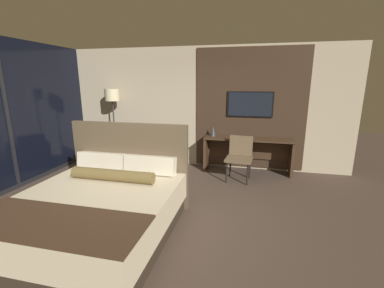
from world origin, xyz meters
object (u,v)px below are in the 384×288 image
(desk_chair, at_px, (240,154))
(floor_lamp, at_px, (112,101))
(bed, at_px, (98,209))
(vase_tall, at_px, (213,131))
(armchair_by_window, at_px, (98,159))
(desk, at_px, (248,149))
(tv, at_px, (250,104))

(desk_chair, bearing_deg, floor_lamp, 178.04)
(bed, xyz_separation_m, floor_lamp, (-1.35, 2.89, 1.19))
(floor_lamp, relative_size, vase_tall, 7.79)
(floor_lamp, bearing_deg, vase_tall, 3.10)
(armchair_by_window, bearing_deg, bed, -176.22)
(desk, bearing_deg, armchair_by_window, -168.50)
(armchair_by_window, height_order, vase_tall, vase_tall)
(tv, height_order, armchair_by_window, tv)
(floor_lamp, bearing_deg, tv, 4.87)
(bed, distance_m, desk, 3.54)
(desk_chair, relative_size, vase_tall, 3.86)
(floor_lamp, bearing_deg, desk_chair, -7.81)
(tv, distance_m, desk_chair, 1.20)
(desk_chair, height_order, armchair_by_window, desk_chair)
(bed, relative_size, tv, 2.14)
(vase_tall, bearing_deg, bed, -109.65)
(bed, height_order, armchair_by_window, bed)
(armchair_by_window, bearing_deg, vase_tall, -103.54)
(bed, bearing_deg, desk, 57.84)
(desk, distance_m, tv, 1.00)
(bed, bearing_deg, floor_lamp, 115.02)
(desk_chair, bearing_deg, tv, 83.78)
(bed, bearing_deg, armchair_by_window, 122.95)
(floor_lamp, bearing_deg, desk, 1.75)
(vase_tall, bearing_deg, desk_chair, -40.37)
(desk, bearing_deg, desk_chair, -105.98)
(floor_lamp, distance_m, vase_tall, 2.52)
(floor_lamp, height_order, vase_tall, floor_lamp)
(tv, xyz_separation_m, desk_chair, (-0.15, -0.70, -0.97))
(bed, relative_size, desk_chair, 2.36)
(armchair_by_window, bearing_deg, desk_chair, -116.23)
(bed, height_order, desk, bed)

